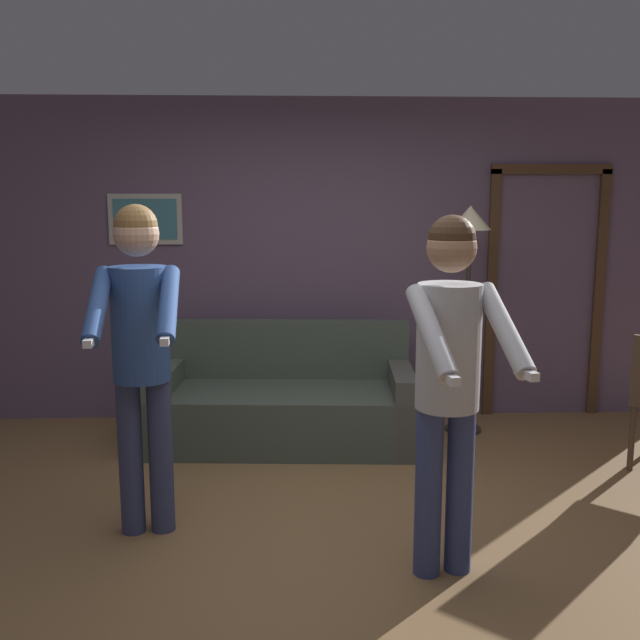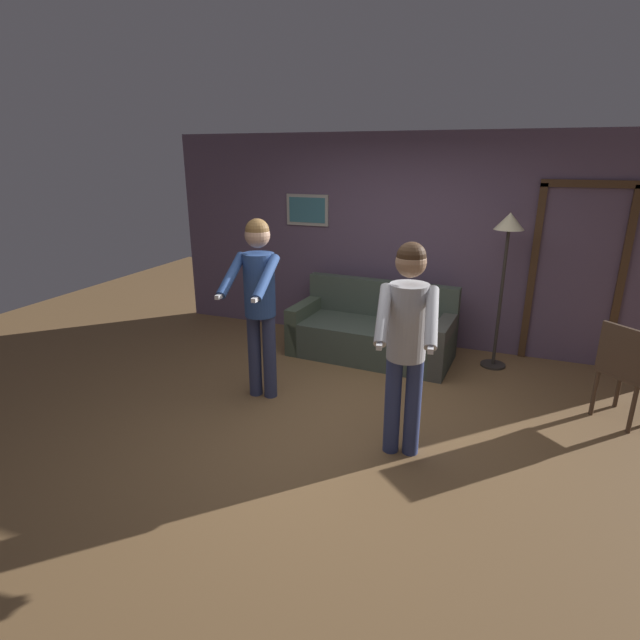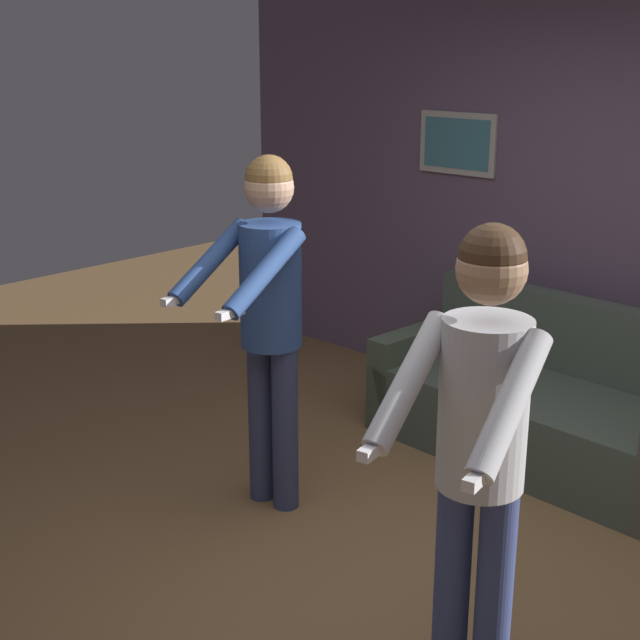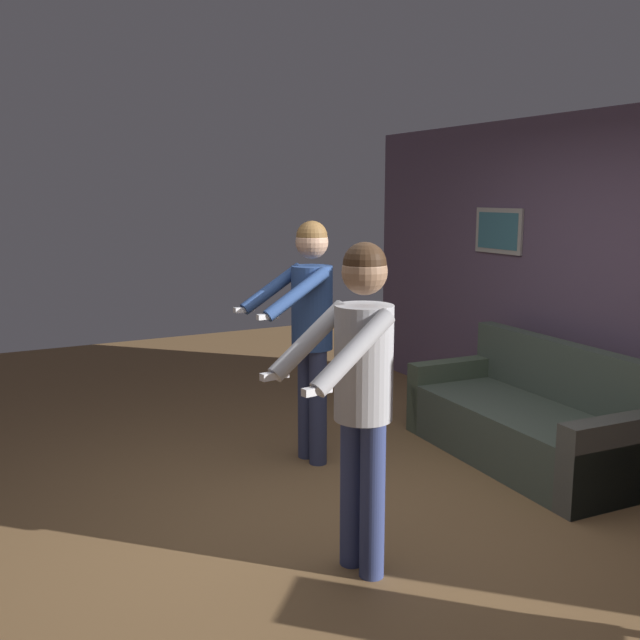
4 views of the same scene
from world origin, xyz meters
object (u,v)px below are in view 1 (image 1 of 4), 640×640
person_standing_left (140,338)px  torchiere_lamp (469,247)px  person_standing_right (449,363)px  couch (284,406)px

person_standing_left → torchiere_lamp: bearing=37.7°
person_standing_left → person_standing_right: person_standing_left is taller
couch → torchiere_lamp: 1.84m
torchiere_lamp → person_standing_left: size_ratio=0.98×
torchiere_lamp → person_standing_right: (-0.61, -2.15, -0.39)m
couch → person_standing_left: (-0.73, -1.45, 0.81)m
torchiere_lamp → person_standing_left: 2.72m
couch → person_standing_right: bearing=-67.8°
person_standing_right → torchiere_lamp: bearing=74.2°
person_standing_left → person_standing_right: 1.61m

